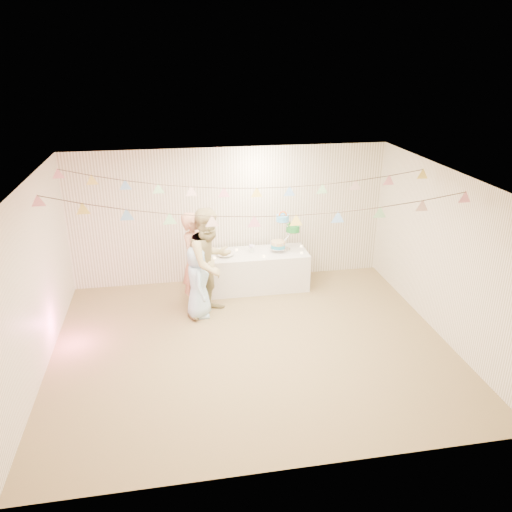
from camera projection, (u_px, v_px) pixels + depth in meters
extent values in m
plane|color=olive|center=(252.00, 345.00, 7.69)|extent=(6.00, 6.00, 0.00)
plane|color=white|center=(252.00, 180.00, 6.70)|extent=(6.00, 6.00, 0.00)
plane|color=white|center=(230.00, 216.00, 9.47)|extent=(6.00, 6.00, 0.00)
plane|color=white|center=(294.00, 369.00, 4.92)|extent=(6.00, 6.00, 0.00)
plane|color=white|center=(33.00, 284.00, 6.72)|extent=(5.00, 5.00, 0.00)
plane|color=white|center=(444.00, 255.00, 7.67)|extent=(5.00, 5.00, 0.00)
cube|color=silver|center=(256.00, 270.00, 9.44)|extent=(1.91, 0.76, 0.71)
cylinder|color=white|center=(225.00, 254.00, 9.15)|extent=(0.31, 0.31, 0.02)
imported|color=tan|center=(195.00, 261.00, 8.54)|extent=(0.66, 0.75, 1.74)
imported|color=tan|center=(210.00, 262.00, 8.31)|extent=(1.16, 1.13, 1.88)
imported|color=#B4DDFF|center=(198.00, 282.00, 8.32)|extent=(0.41, 0.63, 1.27)
cylinder|color=#FFD88C|center=(214.00, 258.00, 9.03)|extent=(0.04, 0.04, 0.03)
cylinder|color=#FFD88C|center=(237.00, 250.00, 9.41)|extent=(0.04, 0.04, 0.03)
cylinder|color=#FFD88C|center=(264.00, 256.00, 9.11)|extent=(0.04, 0.04, 0.03)
cylinder|color=#FFD88C|center=(272.00, 247.00, 9.55)|extent=(0.04, 0.04, 0.03)
cylinder|color=#FFD88C|center=(302.00, 253.00, 9.26)|extent=(0.04, 0.04, 0.03)
cylinder|color=#FFD88C|center=(301.00, 246.00, 9.58)|extent=(0.04, 0.04, 0.03)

